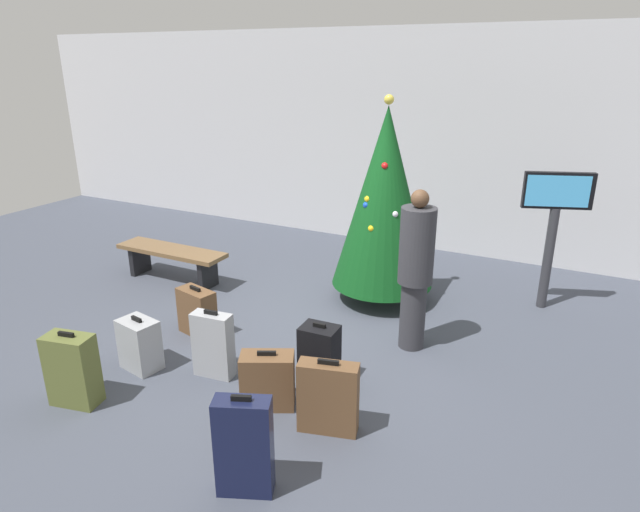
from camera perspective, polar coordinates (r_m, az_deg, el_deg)
ground_plane at (r=6.15m, az=-2.78°, el=-9.34°), size 16.00×16.00×0.00m
back_wall at (r=9.16m, az=9.89°, el=11.78°), size 16.00×0.20×3.51m
holiday_tree at (r=6.87m, az=6.83°, el=5.99°), size 1.30×1.30×2.63m
flight_info_kiosk at (r=7.22m, az=23.38°, el=3.83°), size 0.79×0.35×1.75m
waiting_bench at (r=8.02m, az=-15.30°, el=-0.01°), size 1.68×0.44×0.48m
traveller_0 at (r=5.83m, az=10.01°, el=-1.22°), size 0.45×0.45×1.78m
suitcase_0 at (r=5.40m, az=-0.07°, el=-10.24°), size 0.37×0.28×0.63m
suitcase_1 at (r=6.43m, az=-12.78°, el=-5.75°), size 0.50×0.32×0.59m
suitcase_2 at (r=5.56m, az=-11.16°, el=-9.14°), size 0.42×0.21×0.72m
suitcase_3 at (r=4.73m, az=0.85°, el=-14.64°), size 0.54×0.30×0.69m
suitcase_4 at (r=4.16m, az=-7.99°, el=-19.21°), size 0.45×0.33×0.82m
suitcase_5 at (r=5.53m, az=-24.56°, el=-10.82°), size 0.48×0.32×0.73m
suitcase_6 at (r=5.91m, az=-18.41°, el=-8.80°), size 0.44×0.34×0.57m
suitcase_7 at (r=5.08m, az=-5.52°, el=-12.88°), size 0.55×0.45×0.56m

